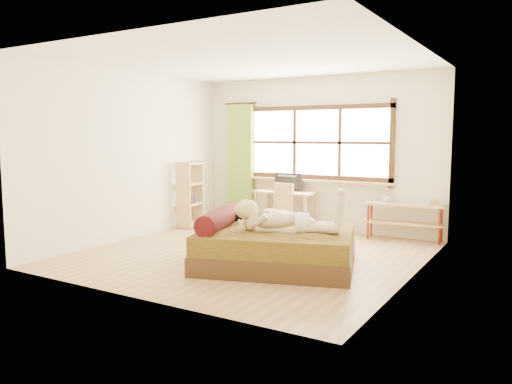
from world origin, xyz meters
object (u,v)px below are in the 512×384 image
Objects in this scene: woman at (286,208)px; chair at (281,206)px; pipe_shelf at (405,213)px; bookshelf at (190,194)px; bed at (273,246)px; kitten at (234,215)px; desk at (285,196)px.

woman is 2.35m from chair.
woman is 2.67m from pipe_shelf.
pipe_shelf is 3.80m from bookshelf.
pipe_shelf is at bearing 49.26° from bed.
chair reaches higher than pipe_shelf.
chair reaches higher than kitten.
bed is 0.55m from woman.
woman is (0.20, -0.04, 0.51)m from bed.
woman is 2.71m from desk.
desk reaches higher than pipe_shelf.
desk is at bearing 96.15° from bed.
woman reaches higher than bed.
desk is at bearing 14.60° from bookshelf.
bed is 7.99× the size of kitten.
bed is at bearing -27.79° from kitten.
bookshelf is (-1.71, -0.32, 0.13)m from chair.
chair is (-1.16, 2.02, -0.29)m from woman.
bookshelf is at bearing -173.71° from pipe_shelf.
bookshelf is (-2.00, 1.55, 0.01)m from kitten.
bookshelf reaches higher than woman.
kitten is 1.90m from chair.
kitten is at bearing 152.21° from bed.
woman reaches higher than pipe_shelf.
bed reaches higher than desk.
bed reaches higher than kitten.
pipe_shelf is at bearing 16.34° from chair.
pipe_shelf is 1.02× the size of bookshelf.
desk is 1.30× the size of chair.
bookshelf is (-2.87, 1.70, -0.16)m from woman.
pipe_shelf is at bearing 3.65° from bookshelf.
kitten is 0.24× the size of pipe_shelf.
bed is 2.22m from chair.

